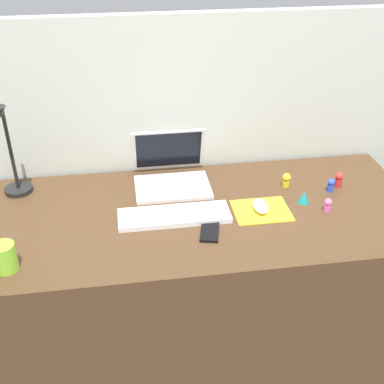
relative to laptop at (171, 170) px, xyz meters
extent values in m
plane|color=#59514C|center=(0.09, -0.24, -0.79)|extent=(6.00, 6.00, 0.00)
cube|color=beige|center=(0.09, 0.16, -0.10)|extent=(2.88, 0.05, 1.38)
cube|color=#4C331E|center=(0.09, -0.24, -0.42)|extent=(1.68, 0.72, 0.74)
cube|color=white|center=(0.00, -0.06, -0.05)|extent=(0.30, 0.21, 0.01)
cube|color=white|center=(0.00, 0.07, 0.06)|extent=(0.30, 0.06, 0.20)
cube|color=black|center=(0.00, 0.07, 0.06)|extent=(0.27, 0.05, 0.17)
cube|color=white|center=(-0.02, -0.27, -0.04)|extent=(0.41, 0.13, 0.02)
cube|color=yellow|center=(0.31, -0.27, -0.05)|extent=(0.21, 0.17, 0.00)
ellipsoid|color=white|center=(0.31, -0.27, -0.03)|extent=(0.06, 0.10, 0.03)
cube|color=black|center=(0.10, -0.38, -0.05)|extent=(0.09, 0.14, 0.01)
cylinder|color=black|center=(-0.61, 0.01, -0.04)|extent=(0.11, 0.11, 0.02)
cylinder|color=black|center=(-0.61, 0.01, 0.13)|extent=(0.01, 0.01, 0.33)
cylinder|color=black|center=(-0.61, -0.02, 0.30)|extent=(0.01, 0.08, 0.08)
cylinder|color=#8CDB33|center=(-0.58, -0.48, -0.01)|extent=(0.07, 0.07, 0.09)
cylinder|color=blue|center=(0.62, -0.17, -0.04)|extent=(0.03, 0.03, 0.03)
sphere|color=blue|center=(0.62, -0.17, -0.01)|extent=(0.03, 0.03, 0.03)
cylinder|color=red|center=(0.67, -0.14, -0.04)|extent=(0.03, 0.03, 0.03)
sphere|color=red|center=(0.67, -0.14, -0.01)|extent=(0.03, 0.03, 0.03)
cylinder|color=pink|center=(0.56, -0.31, -0.04)|extent=(0.03, 0.03, 0.03)
sphere|color=pink|center=(0.56, -0.31, -0.01)|extent=(0.03, 0.03, 0.03)
cone|color=teal|center=(0.49, -0.24, -0.03)|extent=(0.04, 0.04, 0.05)
cylinder|color=yellow|center=(0.46, -0.11, -0.04)|extent=(0.03, 0.03, 0.03)
sphere|color=yellow|center=(0.46, -0.11, -0.01)|extent=(0.03, 0.03, 0.03)
camera|label=1|loc=(-0.18, -1.77, 0.97)|focal=46.29mm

